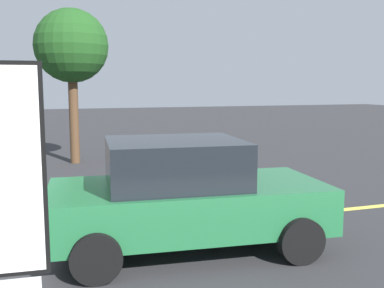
% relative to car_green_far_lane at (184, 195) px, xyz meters
% --- Properties ---
extents(lane_marking_centre, '(28.00, 0.16, 0.01)m').
position_rel_car_green_far_lane_xyz_m(lane_marking_centre, '(-0.30, 0.98, -0.81)').
color(lane_marking_centre, '#E0D14C').
extents(car_green_far_lane, '(4.13, 2.32, 1.63)m').
position_rel_car_green_far_lane_xyz_m(car_green_far_lane, '(0.00, 0.00, 0.00)').
color(car_green_far_lane, '#236B3D').
rests_on(car_green_far_lane, ground_plane).
extents(tree_left_verge, '(2.22, 2.22, 4.70)m').
position_rel_car_green_far_lane_xyz_m(tree_left_verge, '(-1.08, 8.06, 2.73)').
color(tree_left_verge, '#513823').
rests_on(tree_left_verge, ground_plane).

